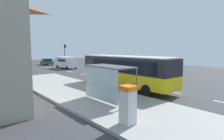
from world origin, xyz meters
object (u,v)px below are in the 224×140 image
object	(u,v)px
sedan_near	(47,62)
recycling_bin_green	(113,86)
traffic_light_far_side	(26,52)
traffic_light_near_side	(65,51)
bus	(125,70)
recycling_bin_red	(108,85)
bus_shelter	(106,74)
ticket_machine	(128,104)
recycling_bin_yellow	(104,84)
white_van	(66,62)

from	to	relation	value
sedan_near	recycling_bin_green	distance (m)	34.03
traffic_light_far_side	traffic_light_near_side	bearing A→B (deg)	-5.31
sedan_near	recycling_bin_green	bearing A→B (deg)	-101.01
recycling_bin_green	traffic_light_far_side	distance (m)	30.99
bus	recycling_bin_red	bearing A→B (deg)	-169.67
traffic_light_near_side	bus_shelter	bearing A→B (deg)	-110.44
traffic_light_near_side	bus_shelter	xyz separation A→B (m)	(-11.91, -31.97, -1.21)
bus	ticket_machine	distance (m)	9.90
recycling_bin_red	traffic_light_near_side	bearing A→B (deg)	71.71
bus	recycling_bin_green	world-z (taller)	bus
traffic_light_far_side	recycling_bin_yellow	bearing A→B (deg)	-92.14
traffic_light_near_side	traffic_light_far_side	bearing A→B (deg)	174.69
recycling_bin_red	traffic_light_far_side	world-z (taller)	traffic_light_far_side
recycling_bin_yellow	bus_shelter	distance (m)	4.24
white_van	recycling_bin_yellow	bearing A→B (deg)	-106.82
sedan_near	recycling_bin_red	distance (m)	33.35
recycling_bin_green	traffic_light_near_side	size ratio (longest dim) A/B	0.19
recycling_bin_yellow	traffic_light_far_side	distance (m)	29.59
recycling_bin_yellow	ticket_machine	bearing A→B (deg)	-118.50
traffic_light_near_side	bus_shelter	size ratio (longest dim) A/B	1.24
white_van	traffic_light_near_side	xyz separation A→B (m)	(3.30, 7.48, 1.96)
sedan_near	white_van	bearing A→B (deg)	-90.52
white_van	sedan_near	xyz separation A→B (m)	(0.10, 10.83, -0.55)
bus	traffic_light_near_side	world-z (taller)	traffic_light_near_side
ticket_machine	bus_shelter	size ratio (longest dim) A/B	0.48
recycling_bin_red	traffic_light_near_side	distance (m)	31.03
bus	recycling_bin_red	size ratio (longest dim) A/B	11.64
sedan_near	ticket_machine	xyz separation A→B (m)	(-10.62, -39.60, 0.38)
recycling_bin_yellow	traffic_light_far_side	xyz separation A→B (m)	(1.10, 29.45, 2.65)
recycling_bin_green	sedan_near	bearing A→B (deg)	78.99
white_van	bus_shelter	size ratio (longest dim) A/B	1.32
traffic_light_far_side	ticket_machine	bearing A→B (deg)	-98.02
bus	bus_shelter	distance (m)	5.62
traffic_light_far_side	bus	bearing A→B (deg)	-87.32
recycling_bin_green	bus	bearing A→B (deg)	24.88
white_van	recycling_bin_red	xyz separation A→B (m)	(-6.40, -21.88, -0.69)
recycling_bin_green	bus_shelter	size ratio (longest dim) A/B	0.24
ticket_machine	recycling_bin_red	bearing A→B (deg)	59.12
recycling_bin_yellow	traffic_light_near_side	size ratio (longest dim) A/B	0.19
recycling_bin_yellow	bus_shelter	xyz separation A→B (m)	(-2.21, -3.32, 1.44)
traffic_light_near_side	ticket_machine	bearing A→B (deg)	-110.87
ticket_machine	recycling_bin_red	world-z (taller)	ticket_machine
bus	traffic_light_near_side	xyz separation A→B (m)	(7.21, 28.90, 1.46)
recycling_bin_green	recycling_bin_yellow	size ratio (longest dim) A/B	1.00
white_van	ticket_machine	distance (m)	30.63
recycling_bin_red	traffic_light_near_side	size ratio (longest dim) A/B	0.19
white_van	recycling_bin_yellow	distance (m)	22.13
recycling_bin_green	traffic_light_near_side	world-z (taller)	traffic_light_near_side
recycling_bin_red	traffic_light_far_side	bearing A→B (deg)	87.91
traffic_light_near_side	traffic_light_far_side	size ratio (longest dim) A/B	1.00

